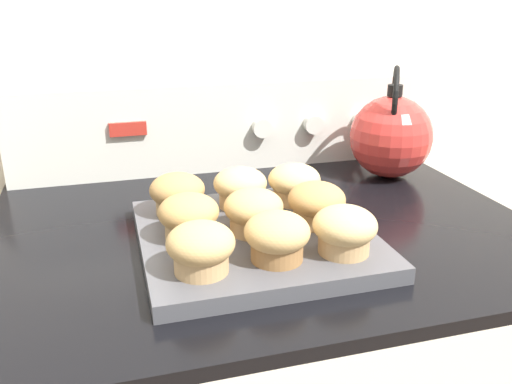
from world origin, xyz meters
TOP-DOWN VIEW (x-y plane):
  - wall_back at (0.00, 0.66)m, footprint 8.00×0.05m
  - control_panel at (0.00, 0.61)m, footprint 0.78×0.07m
  - muffin_pan at (-0.03, 0.25)m, footprint 0.31×0.31m
  - muffin_r0_c0 at (-0.12, 0.16)m, footprint 0.08×0.08m
  - muffin_r0_c1 at (-0.03, 0.17)m, footprint 0.08×0.08m
  - muffin_r0_c2 at (0.06, 0.16)m, footprint 0.08×0.08m
  - muffin_r1_c0 at (-0.12, 0.26)m, footprint 0.08×0.08m
  - muffin_r1_c1 at (-0.03, 0.25)m, footprint 0.08×0.08m
  - muffin_r1_c2 at (0.06, 0.25)m, footprint 0.08×0.08m
  - muffin_r2_c0 at (-0.12, 0.35)m, footprint 0.08×0.08m
  - muffin_r2_c1 at (-0.03, 0.35)m, footprint 0.08×0.08m
  - muffin_r2_c2 at (0.06, 0.34)m, footprint 0.08×0.08m
  - tea_kettle at (0.29, 0.47)m, footprint 0.15×0.18m

SIDE VIEW (x-z plane):
  - muffin_pan at x=-0.03m, z-range 0.90..0.92m
  - muffin_r0_c0 at x=-0.12m, z-range 0.92..0.98m
  - muffin_r0_c1 at x=-0.03m, z-range 0.92..0.98m
  - muffin_r0_c2 at x=0.06m, z-range 0.92..0.98m
  - muffin_r1_c0 at x=-0.12m, z-range 0.92..0.98m
  - muffin_r1_c1 at x=-0.03m, z-range 0.92..0.98m
  - muffin_r1_c2 at x=0.06m, z-range 0.92..0.98m
  - muffin_r2_c0 at x=-0.12m, z-range 0.92..0.98m
  - muffin_r2_c1 at x=-0.03m, z-range 0.92..0.98m
  - muffin_r2_c2 at x=0.06m, z-range 0.92..0.98m
  - tea_kettle at x=0.29m, z-range 0.88..1.08m
  - control_panel at x=0.00m, z-range 0.90..1.07m
  - wall_back at x=0.00m, z-range 0.00..2.40m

